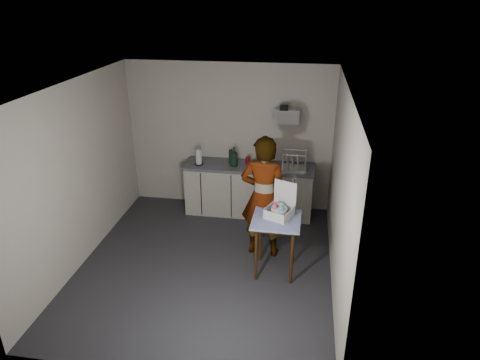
% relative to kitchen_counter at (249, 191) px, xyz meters
% --- Properties ---
extents(ground, '(4.00, 4.00, 0.00)m').
position_rel_kitchen_counter_xyz_m(ground, '(-0.40, -1.70, -0.43)').
color(ground, '#252529').
rests_on(ground, ground).
extents(wall_back, '(3.60, 0.02, 2.60)m').
position_rel_kitchen_counter_xyz_m(wall_back, '(-0.40, 0.29, 0.87)').
color(wall_back, '#B9AFA2').
rests_on(wall_back, ground).
extents(wall_right, '(0.02, 4.00, 2.60)m').
position_rel_kitchen_counter_xyz_m(wall_right, '(1.39, -1.70, 0.87)').
color(wall_right, '#B9AFA2').
rests_on(wall_right, ground).
extents(wall_left, '(0.02, 4.00, 2.60)m').
position_rel_kitchen_counter_xyz_m(wall_left, '(-2.19, -1.70, 0.87)').
color(wall_left, '#B9AFA2').
rests_on(wall_left, ground).
extents(ceiling, '(3.60, 4.00, 0.01)m').
position_rel_kitchen_counter_xyz_m(ceiling, '(-0.40, -1.70, 2.17)').
color(ceiling, silver).
rests_on(ceiling, wall_back).
extents(kitchen_counter, '(2.24, 0.62, 0.91)m').
position_rel_kitchen_counter_xyz_m(kitchen_counter, '(0.00, 0.00, 0.00)').
color(kitchen_counter, black).
rests_on(kitchen_counter, ground).
extents(wall_shelf, '(0.42, 0.18, 0.37)m').
position_rel_kitchen_counter_xyz_m(wall_shelf, '(0.60, 0.22, 1.32)').
color(wall_shelf, silver).
rests_on(wall_shelf, ground).
extents(side_table, '(0.66, 0.66, 0.85)m').
position_rel_kitchen_counter_xyz_m(side_table, '(0.61, -1.70, 0.31)').
color(side_table, '#38220C').
rests_on(side_table, ground).
extents(standing_man, '(0.71, 0.50, 1.87)m').
position_rel_kitchen_counter_xyz_m(standing_man, '(0.38, -1.23, 0.51)').
color(standing_man, '#B2A593').
rests_on(standing_man, ground).
extents(soap_bottle, '(0.15, 0.15, 0.33)m').
position_rel_kitchen_counter_xyz_m(soap_bottle, '(-0.25, -0.06, 0.65)').
color(soap_bottle, black).
rests_on(soap_bottle, kitchen_counter).
extents(soda_can, '(0.07, 0.07, 0.14)m').
position_rel_kitchen_counter_xyz_m(soda_can, '(-0.03, 0.05, 0.55)').
color(soda_can, '#B61220').
rests_on(soda_can, kitchen_counter).
extents(dark_bottle, '(0.07, 0.07, 0.24)m').
position_rel_kitchen_counter_xyz_m(dark_bottle, '(-0.33, 0.06, 0.60)').
color(dark_bottle, black).
rests_on(dark_bottle, kitchen_counter).
extents(paper_towel, '(0.15, 0.15, 0.27)m').
position_rel_kitchen_counter_xyz_m(paper_towel, '(-0.87, -0.09, 0.61)').
color(paper_towel, black).
rests_on(paper_towel, kitchen_counter).
extents(dish_rack, '(0.43, 0.32, 0.30)m').
position_rel_kitchen_counter_xyz_m(dish_rack, '(0.75, -0.03, 0.55)').
color(dish_rack, white).
rests_on(dish_rack, kitchen_counter).
extents(bakery_box, '(0.44, 0.44, 0.47)m').
position_rel_kitchen_counter_xyz_m(bakery_box, '(0.64, -1.60, 0.52)').
color(bakery_box, silver).
rests_on(bakery_box, side_table).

